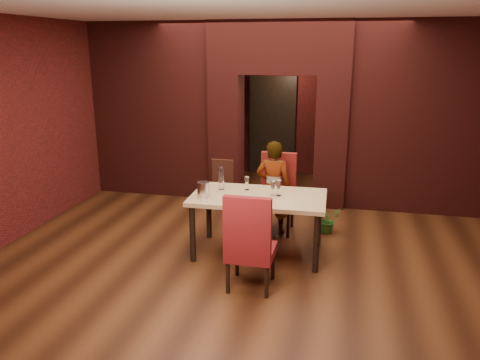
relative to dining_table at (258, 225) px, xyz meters
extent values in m
plane|color=#452311|center=(-0.10, 0.35, -0.42)|extent=(8.00, 8.00, 0.00)
cube|color=silver|center=(-0.10, 0.35, 2.78)|extent=(7.00, 8.00, 0.04)
cube|color=maroon|center=(-0.10, 4.35, 1.18)|extent=(7.00, 0.04, 3.20)
cube|color=maroon|center=(-0.10, -3.65, 1.18)|extent=(7.00, 0.04, 3.20)
cube|color=maroon|center=(-3.60, 0.35, 1.18)|extent=(0.04, 8.00, 3.20)
cube|color=maroon|center=(-1.05, 2.35, 0.73)|extent=(0.55, 0.55, 2.30)
cube|color=maroon|center=(0.85, 2.35, 0.73)|extent=(0.55, 0.55, 2.30)
cube|color=maroon|center=(-0.10, 2.35, 2.33)|extent=(2.45, 0.55, 0.90)
cube|color=maroon|center=(-2.46, 2.35, 1.18)|extent=(2.28, 0.35, 3.20)
cube|color=maroon|center=(2.27, 2.35, 1.18)|extent=(2.28, 0.35, 3.20)
cube|color=#AC4B31|center=(-1.05, 2.06, 0.13)|extent=(0.40, 0.03, 0.50)
cube|color=black|center=(-0.50, 4.29, 0.63)|extent=(0.90, 0.08, 2.10)
cube|color=black|center=(-0.50, 4.25, 0.63)|extent=(1.02, 0.04, 2.22)
cube|color=tan|center=(0.00, 0.00, 0.00)|extent=(1.82, 1.06, 0.84)
cube|color=maroon|center=(0.11, 0.86, 0.18)|extent=(0.55, 0.55, 1.20)
cube|color=maroon|center=(0.09, -0.93, 0.18)|extent=(0.55, 0.55, 1.19)
imported|color=silver|center=(0.07, 0.81, 0.30)|extent=(0.53, 0.35, 1.44)
cube|color=silver|center=(-0.24, -0.29, 0.42)|extent=(0.37, 0.32, 0.00)
cylinder|color=#BCBBC2|center=(-0.70, -0.21, 0.52)|extent=(0.16, 0.16, 0.20)
cylinder|color=silver|center=(-0.56, 0.15, 0.59)|extent=(0.08, 0.08, 0.33)
imported|color=#285F1D|center=(0.89, 0.98, -0.21)|extent=(0.49, 0.47, 0.41)
camera|label=1|loc=(1.09, -5.87, 2.34)|focal=35.00mm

